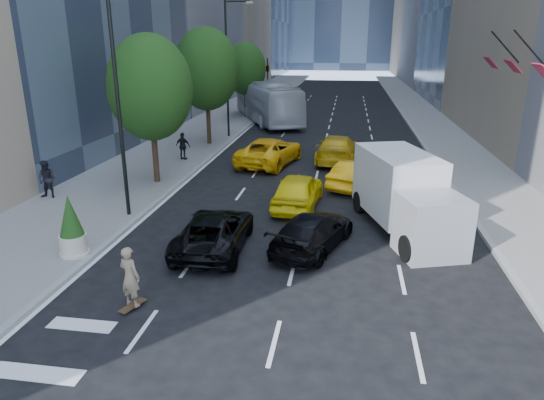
% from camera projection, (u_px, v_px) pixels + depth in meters
% --- Properties ---
extents(ground, '(160.00, 160.00, 0.00)m').
position_uv_depth(ground, '(262.00, 269.00, 16.07)').
color(ground, black).
rests_on(ground, ground).
extents(sidewalk_left, '(6.00, 120.00, 0.15)m').
position_uv_depth(sidewalk_left, '(223.00, 120.00, 45.50)').
color(sidewalk_left, slate).
rests_on(sidewalk_left, ground).
extents(sidewalk_right, '(4.00, 120.00, 0.15)m').
position_uv_depth(sidewalk_right, '(432.00, 125.00, 42.72)').
color(sidewalk_right, slate).
rests_on(sidewalk_right, ground).
extents(lamp_near, '(2.13, 0.22, 10.00)m').
position_uv_depth(lamp_near, '(120.00, 78.00, 18.91)').
color(lamp_near, black).
rests_on(lamp_near, sidewalk_left).
extents(lamp_far, '(2.13, 0.22, 10.00)m').
position_uv_depth(lamp_far, '(229.00, 60.00, 35.80)').
color(lamp_far, black).
rests_on(lamp_far, sidewalk_left).
extents(tree_near, '(4.20, 4.20, 7.46)m').
position_uv_depth(tree_near, '(150.00, 88.00, 24.00)').
color(tree_near, black).
rests_on(tree_near, sidewalk_left).
extents(tree_mid, '(4.50, 4.50, 7.99)m').
position_uv_depth(tree_mid, '(206.00, 69.00, 33.27)').
color(tree_mid, black).
rests_on(tree_mid, sidewalk_left).
extents(tree_far, '(3.90, 3.90, 6.92)m').
position_uv_depth(tree_far, '(245.00, 69.00, 45.68)').
color(tree_far, black).
rests_on(tree_far, sidewalk_left).
extents(traffic_signal, '(2.48, 0.53, 5.20)m').
position_uv_depth(traffic_signal, '(268.00, 69.00, 53.19)').
color(traffic_signal, black).
rests_on(traffic_signal, sidewalk_left).
extents(facade_flags, '(1.85, 13.30, 2.05)m').
position_uv_depth(facade_flags, '(531.00, 64.00, 21.95)').
color(facade_flags, black).
rests_on(facade_flags, ground).
extents(skateboarder, '(0.75, 0.61, 1.77)m').
position_uv_depth(skateboarder, '(130.00, 281.00, 13.44)').
color(skateboarder, '#867253').
rests_on(skateboarder, ground).
extents(black_sedan_lincoln, '(2.42, 4.99, 1.37)m').
position_uv_depth(black_sedan_lincoln, '(215.00, 231.00, 17.47)').
color(black_sedan_lincoln, black).
rests_on(black_sedan_lincoln, ground).
extents(black_sedan_mercedes, '(3.23, 4.94, 1.33)m').
position_uv_depth(black_sedan_mercedes, '(313.00, 232.00, 17.46)').
color(black_sedan_mercedes, black).
rests_on(black_sedan_mercedes, ground).
extents(taxi_a, '(2.21, 4.74, 1.57)m').
position_uv_depth(taxi_a, '(298.00, 190.00, 21.84)').
color(taxi_a, yellow).
rests_on(taxi_a, ground).
extents(taxi_b, '(3.09, 4.50, 1.40)m').
position_uv_depth(taxi_b, '(357.00, 174.00, 24.78)').
color(taxi_b, '#FCAA0D').
rests_on(taxi_b, ground).
extents(taxi_c, '(3.86, 6.25, 1.62)m').
position_uv_depth(taxi_c, '(270.00, 151.00, 29.37)').
color(taxi_c, yellow).
rests_on(taxi_c, ground).
extents(taxi_d, '(2.65, 5.79, 1.64)m').
position_uv_depth(taxi_d, '(337.00, 149.00, 30.06)').
color(taxi_d, '#D1A10B').
rests_on(taxi_d, ground).
extents(city_bus, '(8.21, 13.31, 3.68)m').
position_uv_depth(city_bus, '(267.00, 102.00, 44.47)').
color(city_bus, silver).
rests_on(city_bus, ground).
extents(box_truck, '(4.05, 6.64, 3.00)m').
position_uv_depth(box_truck, '(405.00, 194.00, 18.88)').
color(box_truck, silver).
rests_on(box_truck, ground).
extents(pedestrian_a, '(0.88, 0.69, 1.78)m').
position_uv_depth(pedestrian_a, '(47.00, 179.00, 22.62)').
color(pedestrian_a, black).
rests_on(pedestrian_a, sidewalk_left).
extents(pedestrian_b, '(1.05, 0.60, 1.69)m').
position_uv_depth(pedestrian_b, '(183.00, 146.00, 29.92)').
color(pedestrian_b, black).
rests_on(pedestrian_b, sidewalk_left).
extents(planter_shrub, '(0.90, 0.90, 2.16)m').
position_uv_depth(planter_shrub, '(71.00, 227.00, 16.53)').
color(planter_shrub, beige).
rests_on(planter_shrub, sidewalk_left).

